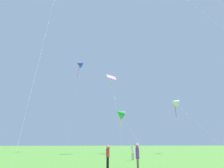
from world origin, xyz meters
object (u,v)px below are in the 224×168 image
object	(u,v)px
person_far_back	(137,155)
kite_white_distant	(175,102)
person_child_small	(133,151)
kite_green_small	(120,113)
kite_blue_delta	(80,64)
kite_pink_low	(111,79)
person_in_red_shirt	(108,154)

from	to	relation	value
person_far_back	kite_white_distant	bearing A→B (deg)	55.34
kite_white_distant	person_child_small	world-z (taller)	kite_white_distant
kite_green_small	kite_blue_delta	world-z (taller)	kite_blue_delta
kite_pink_low	person_far_back	distance (m)	27.76
kite_green_small	person_in_red_shirt	world-z (taller)	kite_green_small
person_far_back	person_in_red_shirt	xyz separation A→B (m)	(-1.46, 2.77, -0.08)
person_child_small	person_in_red_shirt	size ratio (longest dim) A/B	0.94
person_far_back	person_child_small	world-z (taller)	person_far_back
kite_green_small	person_far_back	size ratio (longest dim) A/B	7.13
kite_blue_delta	kite_pink_low	bearing A→B (deg)	-55.09
kite_pink_low	person_far_back	bearing A→B (deg)	-94.81
person_far_back	person_child_small	bearing A→B (deg)	76.45
person_far_back	kite_pink_low	bearing A→B (deg)	85.19
kite_green_small	person_child_small	distance (m)	15.56
kite_pink_low	kite_blue_delta	world-z (taller)	kite_blue_delta
person_far_back	person_in_red_shirt	world-z (taller)	person_far_back
kite_green_small	person_in_red_shirt	bearing A→B (deg)	-104.04
kite_blue_delta	person_child_small	world-z (taller)	kite_blue_delta
kite_blue_delta	person_in_red_shirt	world-z (taller)	kite_blue_delta
kite_green_small	kite_white_distant	bearing A→B (deg)	-3.29
kite_white_distant	person_far_back	size ratio (longest dim) A/B	6.78
kite_blue_delta	person_in_red_shirt	xyz separation A→B (m)	(4.29, -32.14, -22.70)
kite_white_distant	person_child_small	distance (m)	21.06
kite_blue_delta	person_far_back	xyz separation A→B (m)	(5.75, -34.92, -22.62)
kite_pink_low	kite_white_distant	size ratio (longest dim) A/B	1.40
kite_green_small	person_in_red_shirt	distance (m)	22.35
kite_white_distant	person_in_red_shirt	distance (m)	27.95
kite_pink_low	person_far_back	xyz separation A→B (m)	(-2.00, -23.80, -14.14)
kite_pink_low	kite_green_small	world-z (taller)	kite_pink_low
kite_white_distant	person_in_red_shirt	size ratio (longest dim) A/B	7.32
person_child_small	person_in_red_shirt	distance (m)	7.71
kite_white_distant	person_in_red_shirt	world-z (taller)	kite_white_distant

